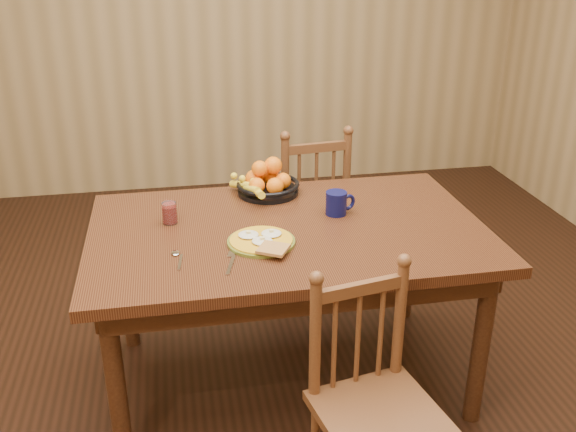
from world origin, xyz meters
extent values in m
cube|color=black|center=(0.00, 0.00, 0.00)|extent=(4.50, 5.00, 0.01)
cube|color=olive|center=(0.00, 2.50, 1.35)|extent=(4.50, 0.01, 2.70)
cube|color=black|center=(0.00, 0.00, 0.73)|extent=(1.60, 1.00, 0.04)
cube|color=black|center=(0.00, 0.42, 0.65)|extent=(1.40, 0.04, 0.10)
cube|color=black|center=(0.00, -0.42, 0.65)|extent=(1.40, 0.04, 0.10)
cube|color=black|center=(0.72, 0.00, 0.65)|extent=(0.04, 0.84, 0.10)
cube|color=black|center=(-0.72, 0.00, 0.65)|extent=(0.04, 0.84, 0.10)
cylinder|color=black|center=(-0.70, -0.40, 0.35)|extent=(0.07, 0.07, 0.70)
cylinder|color=black|center=(0.70, -0.40, 0.35)|extent=(0.07, 0.07, 0.70)
cylinder|color=black|center=(-0.70, 0.40, 0.35)|extent=(0.07, 0.07, 0.70)
cylinder|color=black|center=(0.70, 0.40, 0.35)|extent=(0.07, 0.07, 0.70)
cube|color=#532C19|center=(0.27, 0.91, 0.42)|extent=(0.46, 0.44, 0.04)
cylinder|color=#532C19|center=(0.42, 1.09, 0.20)|extent=(0.03, 0.03, 0.41)
cylinder|color=#532C19|center=(0.08, 1.05, 0.20)|extent=(0.03, 0.03, 0.41)
cylinder|color=#532C19|center=(0.45, 0.77, 0.20)|extent=(0.03, 0.03, 0.41)
cylinder|color=#532C19|center=(0.12, 0.73, 0.20)|extent=(0.03, 0.03, 0.41)
cylinder|color=#532C19|center=(0.46, 0.75, 0.67)|extent=(0.04, 0.04, 0.49)
cylinder|color=#532C19|center=(0.12, 0.71, 0.67)|extent=(0.04, 0.04, 0.49)
cylinder|color=#532C19|center=(0.29, 0.73, 0.62)|extent=(0.02, 0.02, 0.38)
cube|color=#532C19|center=(0.29, 0.73, 0.84)|extent=(0.34, 0.06, 0.05)
cube|color=#532C19|center=(0.16, -0.75, 0.40)|extent=(0.45, 0.44, 0.04)
cylinder|color=#532C19|center=(0.29, -0.57, 0.19)|extent=(0.03, 0.03, 0.38)
cylinder|color=#532C19|center=(-0.02, -0.62, 0.63)|extent=(0.04, 0.04, 0.46)
cylinder|color=#532C19|center=(0.29, -0.55, 0.63)|extent=(0.04, 0.04, 0.46)
cylinder|color=#532C19|center=(0.13, -0.59, 0.58)|extent=(0.02, 0.02, 0.35)
cube|color=#532C19|center=(0.13, -0.59, 0.79)|extent=(0.32, 0.09, 0.04)
cylinder|color=#59601E|center=(-0.13, -0.12, 0.76)|extent=(0.26, 0.26, 0.01)
cylinder|color=gold|center=(-0.13, -0.12, 0.76)|extent=(0.24, 0.24, 0.01)
ellipsoid|color=silver|center=(-0.17, -0.09, 0.77)|extent=(0.08, 0.08, 0.01)
cube|color=#F2E08C|center=(-0.17, -0.09, 0.79)|extent=(0.02, 0.02, 0.01)
ellipsoid|color=silver|center=(-0.08, -0.09, 0.77)|extent=(0.08, 0.08, 0.01)
cube|color=#F2E08C|center=(-0.08, -0.09, 0.79)|extent=(0.02, 0.02, 0.01)
ellipsoid|color=silver|center=(-0.13, -0.15, 0.77)|extent=(0.08, 0.08, 0.01)
cube|color=#F2E08C|center=(-0.13, -0.15, 0.79)|extent=(0.02, 0.02, 0.01)
cube|color=brown|center=(-0.10, -0.23, 0.78)|extent=(0.14, 0.14, 0.01)
cube|color=silver|center=(-0.26, -0.29, 0.75)|extent=(0.05, 0.14, 0.00)
cube|color=silver|center=(-0.25, -0.20, 0.75)|extent=(0.04, 0.05, 0.00)
cube|color=silver|center=(-0.44, -0.23, 0.75)|extent=(0.02, 0.12, 0.00)
ellipsoid|color=silver|center=(-0.46, -0.16, 0.76)|extent=(0.03, 0.04, 0.01)
cylinder|color=#0A0C39|center=(0.23, 0.09, 0.80)|extent=(0.09, 0.09, 0.10)
torus|color=#0A0C39|center=(0.28, 0.09, 0.80)|extent=(0.07, 0.04, 0.07)
cylinder|color=black|center=(0.23, 0.09, 0.85)|extent=(0.08, 0.08, 0.00)
cylinder|color=silver|center=(-0.47, 0.13, 0.80)|extent=(0.06, 0.06, 0.09)
cylinder|color=maroon|center=(-0.47, 0.13, 0.79)|extent=(0.05, 0.05, 0.07)
cylinder|color=black|center=(-0.02, 0.38, 0.76)|extent=(0.28, 0.28, 0.02)
torus|color=black|center=(-0.02, 0.38, 0.80)|extent=(0.29, 0.29, 0.02)
cylinder|color=black|center=(-0.02, 0.38, 0.75)|extent=(0.10, 0.10, 0.01)
sphere|color=orange|center=(0.05, 0.38, 0.81)|extent=(0.07, 0.07, 0.07)
sphere|color=orange|center=(0.00, 0.45, 0.81)|extent=(0.08, 0.08, 0.08)
sphere|color=orange|center=(-0.08, 0.42, 0.81)|extent=(0.08, 0.08, 0.08)
sphere|color=orange|center=(-0.08, 0.34, 0.81)|extent=(0.07, 0.07, 0.07)
sphere|color=orange|center=(0.00, 0.31, 0.81)|extent=(0.08, 0.08, 0.08)
sphere|color=orange|center=(0.01, 0.41, 0.87)|extent=(0.08, 0.08, 0.08)
sphere|color=orange|center=(-0.06, 0.39, 0.87)|extent=(0.07, 0.07, 0.07)
cylinder|color=yellow|center=(-0.11, 0.34, 0.80)|extent=(0.10, 0.17, 0.07)
cylinder|color=yellow|center=(-0.13, 0.39, 0.80)|extent=(0.14, 0.15, 0.07)
cylinder|color=yellow|center=(-0.08, 0.29, 0.80)|extent=(0.06, 0.18, 0.07)
camera|label=1|loc=(-0.44, -2.33, 1.85)|focal=40.00mm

